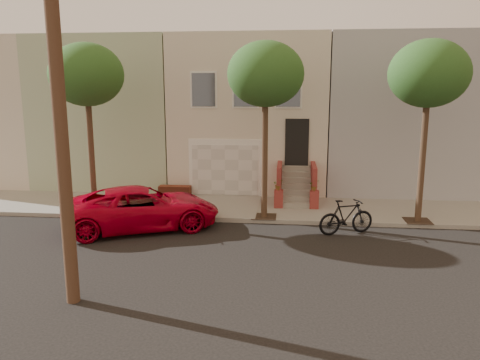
# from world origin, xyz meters

# --- Properties ---
(ground) EXTENTS (90.00, 90.00, 0.00)m
(ground) POSITION_xyz_m (0.00, 0.00, 0.00)
(ground) COLOR black
(ground) RESTS_ON ground
(sidewalk) EXTENTS (40.00, 3.70, 0.15)m
(sidewalk) POSITION_xyz_m (0.00, 5.35, 0.07)
(sidewalk) COLOR gray
(sidewalk) RESTS_ON ground
(house_row) EXTENTS (33.10, 11.70, 7.00)m
(house_row) POSITION_xyz_m (0.00, 11.19, 3.64)
(house_row) COLOR beige
(house_row) RESTS_ON sidewalk
(tree_left) EXTENTS (2.70, 2.57, 6.30)m
(tree_left) POSITION_xyz_m (-5.50, 3.90, 5.26)
(tree_left) COLOR #2D2116
(tree_left) RESTS_ON sidewalk
(tree_mid) EXTENTS (2.70, 2.57, 6.30)m
(tree_mid) POSITION_xyz_m (1.00, 3.90, 5.26)
(tree_mid) COLOR #2D2116
(tree_mid) RESTS_ON sidewalk
(tree_right) EXTENTS (2.70, 2.57, 6.30)m
(tree_right) POSITION_xyz_m (6.50, 3.90, 5.26)
(tree_right) COLOR #2D2116
(tree_right) RESTS_ON sidewalk
(pickup_truck) EXTENTS (5.84, 4.36, 1.47)m
(pickup_truck) POSITION_xyz_m (-3.16, 2.48, 0.74)
(pickup_truck) COLOR #AF001A
(pickup_truck) RESTS_ON ground
(motorcycle) EXTENTS (2.04, 1.27, 1.19)m
(motorcycle) POSITION_xyz_m (3.82, 2.58, 0.59)
(motorcycle) COLOR black
(motorcycle) RESTS_ON ground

